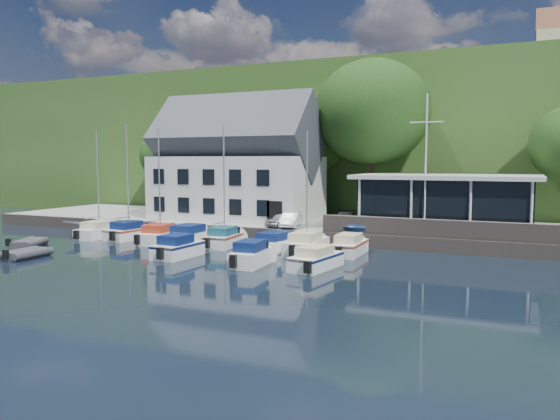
# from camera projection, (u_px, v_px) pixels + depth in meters

# --- Properties ---
(ground) EXTENTS (180.00, 180.00, 0.00)m
(ground) POSITION_uv_depth(u_px,v_px,m) (207.00, 269.00, 30.99)
(ground) COLOR black
(ground) RESTS_ON ground
(quay) EXTENTS (60.00, 13.00, 1.00)m
(quay) POSITION_uv_depth(u_px,v_px,m) (315.00, 227.00, 46.85)
(quay) COLOR #989993
(quay) RESTS_ON ground
(quay_face) EXTENTS (60.00, 0.30, 1.00)m
(quay_face) POSITION_uv_depth(u_px,v_px,m) (285.00, 236.00, 40.94)
(quay_face) COLOR #62574F
(quay_face) RESTS_ON ground
(hillside) EXTENTS (160.00, 75.00, 16.00)m
(hillside) POSITION_uv_depth(u_px,v_px,m) (413.00, 149.00, 86.61)
(hillside) COLOR #2A471A
(hillside) RESTS_ON ground
(field_patch) EXTENTS (50.00, 30.00, 0.30)m
(field_patch) POSITION_uv_depth(u_px,v_px,m) (473.00, 100.00, 89.88)
(field_patch) COLOR #596934
(field_patch) RESTS_ON hillside
(harbor_building) EXTENTS (14.40, 8.20, 8.70)m
(harbor_building) POSITION_uv_depth(u_px,v_px,m) (237.00, 170.00, 48.36)
(harbor_building) COLOR silver
(harbor_building) RESTS_ON quay
(club_pavilion) EXTENTS (13.20, 7.20, 4.10)m
(club_pavilion) POSITION_uv_depth(u_px,v_px,m) (446.00, 202.00, 40.77)
(club_pavilion) COLOR black
(club_pavilion) RESTS_ON quay
(seawall) EXTENTS (18.00, 0.50, 1.20)m
(seawall) POSITION_uv_depth(u_px,v_px,m) (452.00, 229.00, 36.32)
(seawall) COLOR #62574F
(seawall) RESTS_ON quay
(gangway) EXTENTS (1.20, 6.00, 1.40)m
(gangway) POSITION_uv_depth(u_px,v_px,m) (96.00, 234.00, 45.90)
(gangway) COLOR #BDBDC2
(gangway) RESTS_ON ground
(car_silver) EXTENTS (2.13, 3.54, 1.13)m
(car_silver) POSITION_uv_depth(u_px,v_px,m) (283.00, 219.00, 42.77)
(car_silver) COLOR silver
(car_silver) RESTS_ON quay
(car_white) EXTENTS (1.89, 3.68, 1.15)m
(car_white) POSITION_uv_depth(u_px,v_px,m) (291.00, 220.00, 42.36)
(car_white) COLOR silver
(car_white) RESTS_ON quay
(car_dgrey) EXTENTS (2.73, 4.58, 1.24)m
(car_dgrey) POSITION_uv_depth(u_px,v_px,m) (345.00, 220.00, 41.65)
(car_dgrey) COLOR #28292D
(car_dgrey) RESTS_ON quay
(car_blue) EXTENTS (1.63, 3.62, 1.21)m
(car_blue) POSITION_uv_depth(u_px,v_px,m) (362.00, 222.00, 40.28)
(car_blue) COLOR #2D4B89
(car_blue) RESTS_ON quay
(flagpole) EXTENTS (2.35, 0.20, 9.77)m
(flagpole) POSITION_uv_depth(u_px,v_px,m) (426.00, 164.00, 38.01)
(flagpole) COLOR silver
(flagpole) RESTS_ON quay
(tree_0) EXTENTS (6.16, 6.16, 8.41)m
(tree_0) POSITION_uv_depth(u_px,v_px,m) (169.00, 170.00, 57.56)
(tree_0) COLOR black
(tree_0) RESTS_ON quay
(tree_1) EXTENTS (8.14, 8.14, 11.12)m
(tree_1) POSITION_uv_depth(u_px,v_px,m) (228.00, 157.00, 55.20)
(tree_1) COLOR black
(tree_1) RESTS_ON quay
(tree_2) EXTENTS (8.26, 8.26, 11.28)m
(tree_2) POSITION_uv_depth(u_px,v_px,m) (306.00, 156.00, 52.26)
(tree_2) COLOR black
(tree_2) RESTS_ON quay
(tree_3) EXTENTS (10.30, 10.30, 14.07)m
(tree_3) POSITION_uv_depth(u_px,v_px,m) (372.00, 139.00, 48.29)
(tree_3) COLOR black
(tree_3) RESTS_ON quay
(boat_r1_0) EXTENTS (2.29, 6.16, 8.34)m
(boat_r1_0) POSITION_uv_depth(u_px,v_px,m) (98.00, 186.00, 43.27)
(boat_r1_0) COLOR white
(boat_r1_0) RESTS_ON ground
(boat_r1_1) EXTENTS (2.52, 5.69, 8.80)m
(boat_r1_1) POSITION_uv_depth(u_px,v_px,m) (128.00, 183.00, 42.37)
(boat_r1_1) COLOR white
(boat_r1_1) RESTS_ON ground
(boat_r1_2) EXTENTS (2.98, 6.19, 8.85)m
(boat_r1_2) POSITION_uv_depth(u_px,v_px,m) (159.00, 184.00, 40.42)
(boat_r1_2) COLOR white
(boat_r1_2) RESTS_ON ground
(boat_r1_3) EXTENTS (2.28, 6.15, 1.47)m
(boat_r1_3) POSITION_uv_depth(u_px,v_px,m) (190.00, 234.00, 40.27)
(boat_r1_3) COLOR white
(boat_r1_3) RESTS_ON ground
(boat_r1_4) EXTENTS (2.40, 5.63, 8.85)m
(boat_r1_4) POSITION_uv_depth(u_px,v_px,m) (224.00, 185.00, 38.79)
(boat_r1_4) COLOR white
(boat_r1_4) RESTS_ON ground
(boat_r1_5) EXTENTS (2.96, 6.44, 1.36)m
(boat_r1_5) POSITION_uv_depth(u_px,v_px,m) (276.00, 241.00, 37.10)
(boat_r1_5) COLOR white
(boat_r1_5) RESTS_ON ground
(boat_r1_6) EXTENTS (2.12, 6.29, 8.96)m
(boat_r1_6) POSITION_uv_depth(u_px,v_px,m) (307.00, 186.00, 35.90)
(boat_r1_6) COLOR white
(boat_r1_6) RESTS_ON ground
(boat_r1_7) EXTENTS (1.86, 5.69, 1.40)m
(boat_r1_7) POSITION_uv_depth(u_px,v_px,m) (350.00, 244.00, 35.72)
(boat_r1_7) COLOR white
(boat_r1_7) RESTS_ON ground
(boat_r2_2) EXTENTS (2.14, 5.21, 1.49)m
(boat_r2_2) POSITION_uv_depth(u_px,v_px,m) (178.00, 246.00, 34.74)
(boat_r2_2) COLOR white
(boat_r2_2) RESTS_ON ground
(boat_r2_3) EXTENTS (2.18, 5.23, 1.50)m
(boat_r2_3) POSITION_uv_depth(u_px,v_px,m) (252.00, 253.00, 32.06)
(boat_r2_3) COLOR white
(boat_r2_3) RESTS_ON ground
(boat_r2_4) EXTENTS (2.62, 5.80, 1.35)m
(boat_r2_4) POSITION_uv_depth(u_px,v_px,m) (316.00, 257.00, 31.04)
(boat_r2_4) COLOR white
(boat_r2_4) RESTS_ON ground
(dinghy_0) EXTENTS (2.89, 3.57, 0.72)m
(dinghy_0) POSITION_uv_depth(u_px,v_px,m) (30.00, 242.00, 39.08)
(dinghy_0) COLOR #36363A
(dinghy_0) RESTS_ON ground
(dinghy_1) EXTENTS (1.90, 3.13, 0.72)m
(dinghy_1) POSITION_uv_depth(u_px,v_px,m) (26.00, 252.00, 34.55)
(dinghy_1) COLOR #36363A
(dinghy_1) RESTS_ON ground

